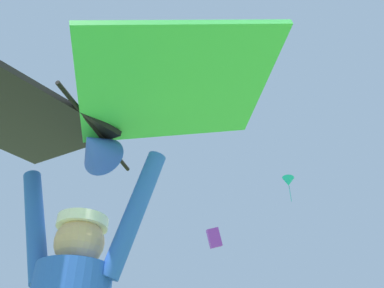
% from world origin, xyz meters
% --- Properties ---
extents(held_stunt_kite, '(2.22, 1.21, 0.44)m').
position_xyz_m(held_stunt_kite, '(-0.36, -0.37, 2.19)').
color(held_stunt_kite, black).
extents(distant_kite_purple_overhead_distant, '(1.03, 1.18, 1.37)m').
position_xyz_m(distant_kite_purple_overhead_distant, '(-5.20, 19.98, 9.52)').
color(distant_kite_purple_overhead_distant, purple).
extents(distant_kite_teal_high_right, '(1.26, 1.23, 2.04)m').
position_xyz_m(distant_kite_teal_high_right, '(-0.68, 25.14, 15.27)').
color(distant_kite_teal_high_right, '#19B2AD').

